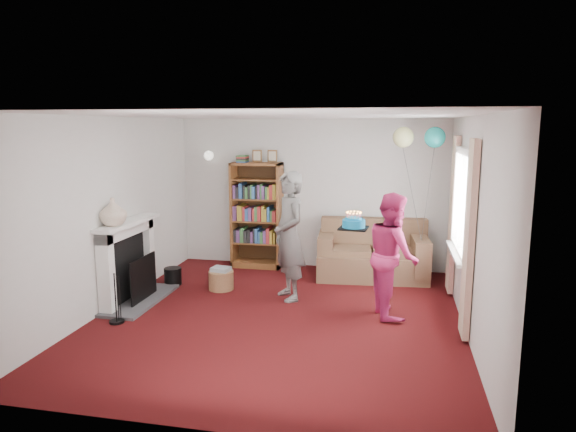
% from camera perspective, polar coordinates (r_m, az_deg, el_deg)
% --- Properties ---
extents(ground, '(5.00, 5.00, 0.00)m').
position_cam_1_polar(ground, '(6.59, -1.09, -11.18)').
color(ground, black).
rests_on(ground, ground).
extents(wall_back, '(4.50, 0.02, 2.50)m').
position_cam_1_polar(wall_back, '(8.69, 2.56, 2.49)').
color(wall_back, silver).
rests_on(wall_back, ground).
extents(wall_left, '(0.02, 5.00, 2.50)m').
position_cam_1_polar(wall_left, '(7.10, -19.21, 0.26)').
color(wall_left, silver).
rests_on(wall_left, ground).
extents(wall_right, '(0.02, 5.00, 2.50)m').
position_cam_1_polar(wall_right, '(6.17, 19.82, -1.18)').
color(wall_right, silver).
rests_on(wall_right, ground).
extents(ceiling, '(4.50, 5.00, 0.01)m').
position_cam_1_polar(ceiling, '(6.15, -1.17, 11.14)').
color(ceiling, white).
rests_on(ceiling, wall_back).
extents(fireplace, '(0.55, 1.80, 1.12)m').
position_cam_1_polar(fireplace, '(7.33, -16.95, -5.24)').
color(fireplace, '#3F3F42').
rests_on(fireplace, ground).
extents(window_bay, '(0.14, 2.02, 2.20)m').
position_cam_1_polar(window_bay, '(6.75, 18.64, -0.59)').
color(window_bay, white).
rests_on(window_bay, ground).
extents(wall_sconce, '(0.16, 0.23, 0.16)m').
position_cam_1_polar(wall_sconce, '(8.94, -8.79, 6.66)').
color(wall_sconce, gold).
rests_on(wall_sconce, ground).
extents(bookcase, '(0.84, 0.42, 1.99)m').
position_cam_1_polar(bookcase, '(8.73, -3.43, 0.04)').
color(bookcase, '#472B14').
rests_on(bookcase, ground).
extents(sofa, '(1.71, 0.90, 0.90)m').
position_cam_1_polar(sofa, '(8.33, 9.34, -4.36)').
color(sofa, brown).
rests_on(sofa, ground).
extents(wicker_basket, '(0.37, 0.37, 0.34)m').
position_cam_1_polar(wicker_basket, '(7.68, -7.44, -6.99)').
color(wicker_basket, '#996F47').
rests_on(wicker_basket, ground).
extents(person_striped, '(0.71, 0.77, 1.78)m').
position_cam_1_polar(person_striped, '(7.04, 0.13, -2.26)').
color(person_striped, black).
rests_on(person_striped, ground).
extents(person_magenta, '(0.78, 0.89, 1.57)m').
position_cam_1_polar(person_magenta, '(6.60, 11.54, -4.22)').
color(person_magenta, '#B9255D').
rests_on(person_magenta, ground).
extents(birthday_cake, '(0.36, 0.36, 0.22)m').
position_cam_1_polar(birthday_cake, '(6.69, 7.30, -0.85)').
color(birthday_cake, black).
rests_on(birthday_cake, ground).
extents(balloons, '(0.74, 0.30, 1.70)m').
position_cam_1_polar(balloons, '(7.66, 14.35, 8.47)').
color(balloons, '#3F3F3F').
rests_on(balloons, ground).
extents(mantel_vase, '(0.42, 0.42, 0.36)m').
position_cam_1_polar(mantel_vase, '(6.89, -18.87, 0.44)').
color(mantel_vase, beige).
rests_on(mantel_vase, fireplace).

